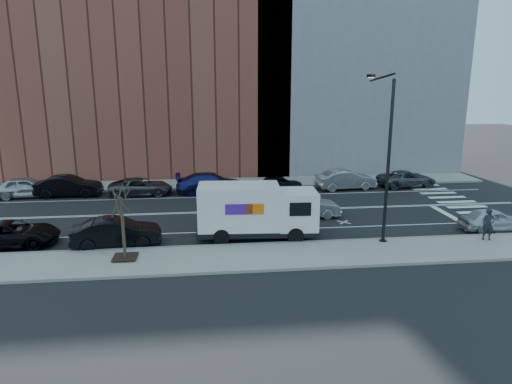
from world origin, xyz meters
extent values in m
plane|color=black|center=(0.00, 0.00, 0.00)|extent=(120.00, 120.00, 0.00)
cube|color=gray|center=(0.00, -8.80, 0.07)|extent=(44.00, 3.60, 0.15)
cube|color=gray|center=(0.00, 8.80, 0.07)|extent=(44.00, 3.60, 0.15)
cube|color=gray|center=(0.00, -7.00, 0.08)|extent=(44.00, 0.25, 0.17)
cube|color=gray|center=(0.00, 7.00, 0.08)|extent=(44.00, 0.25, 0.17)
cube|color=brown|center=(-8.00, 15.60, 11.00)|extent=(26.00, 10.00, 22.00)
cube|color=slate|center=(12.00, 15.60, 13.00)|extent=(20.00, 10.00, 26.00)
cylinder|color=black|center=(7.00, -7.40, 4.50)|extent=(0.18, 0.18, 9.00)
cylinder|color=black|center=(7.00, -7.40, 0.10)|extent=(0.44, 0.44, 0.20)
sphere|color=black|center=(7.00, -7.40, 8.95)|extent=(0.20, 0.20, 0.20)
cylinder|color=black|center=(7.00, -5.70, 9.10)|extent=(0.11, 3.49, 0.48)
cube|color=black|center=(7.00, -4.00, 9.20)|extent=(0.25, 0.80, 0.18)
cube|color=#FFF2CC|center=(7.00, -4.00, 9.10)|extent=(0.18, 0.55, 0.03)
cube|color=black|center=(-7.00, -8.40, 0.23)|extent=(1.20, 1.20, 0.04)
cylinder|color=#382B1E|center=(-7.00, -8.40, 1.75)|extent=(0.16, 0.16, 3.20)
cylinder|color=#382B1E|center=(-6.75, -8.40, 3.15)|extent=(0.06, 0.80, 1.44)
cylinder|color=#382B1E|center=(-6.92, -8.16, 3.15)|extent=(0.81, 0.31, 1.19)
cylinder|color=#382B1E|center=(-7.20, -8.25, 3.15)|extent=(0.58, 0.76, 1.50)
cylinder|color=#382B1E|center=(-7.20, -8.55, 3.15)|extent=(0.47, 0.61, 1.37)
cylinder|color=#382B1E|center=(-6.92, -8.64, 3.15)|extent=(0.72, 0.29, 1.13)
cube|color=black|center=(0.00, -5.60, 0.49)|extent=(6.89, 2.68, 0.33)
cube|color=silver|center=(2.40, -5.74, 1.69)|extent=(2.32, 2.47, 2.18)
cube|color=black|center=(3.51, -5.80, 2.02)|extent=(0.18, 2.02, 1.04)
cube|color=black|center=(2.33, -6.93, 2.02)|extent=(1.20, 0.11, 0.76)
cube|color=black|center=(2.46, -4.55, 2.02)|extent=(1.20, 0.11, 0.76)
cube|color=black|center=(3.46, -5.80, 0.60)|extent=(0.29, 2.19, 0.38)
cube|color=silver|center=(-0.99, -5.54, 1.91)|extent=(4.72, 2.67, 2.51)
cube|color=#47198C|center=(-1.06, -6.76, 2.08)|extent=(1.53, 0.11, 0.60)
cube|color=orange|center=(-0.18, -6.82, 2.08)|extent=(0.98, 0.08, 0.60)
cube|color=#47198C|center=(-0.91, -4.32, 2.08)|extent=(1.53, 0.11, 0.60)
cube|color=orange|center=(-0.04, -4.37, 2.08)|extent=(0.98, 0.08, 0.60)
cylinder|color=black|center=(2.11, -6.82, 0.46)|extent=(0.93, 0.36, 0.92)
cylinder|color=black|center=(2.24, -4.64, 0.46)|extent=(0.93, 0.36, 0.92)
cylinder|color=black|center=(-2.03, -6.58, 0.46)|extent=(0.93, 0.36, 0.92)
cylinder|color=black|center=(-1.90, -4.40, 0.46)|extent=(0.93, 0.36, 0.92)
imported|color=#B3B3B8|center=(-16.80, 5.83, 0.81)|extent=(4.97, 2.49, 1.63)
imported|color=black|center=(-13.60, 5.78, 0.83)|extent=(5.03, 1.81, 1.65)
imported|color=#45464B|center=(-8.00, 5.51, 0.69)|extent=(5.04, 2.47, 1.38)
imported|color=navy|center=(-2.40, 5.60, 0.82)|extent=(5.78, 2.55, 1.65)
imported|color=black|center=(3.20, 5.65, 0.66)|extent=(4.01, 1.91, 1.32)
imported|color=#9B9A9E|center=(8.91, 5.71, 0.83)|extent=(5.18, 2.27, 1.65)
imported|color=#4B4F53|center=(14.40, 6.02, 0.70)|extent=(5.24, 2.89, 1.39)
imported|color=#9D9DA2|center=(3.74, -1.96, 0.76)|extent=(4.67, 1.80, 1.52)
imported|color=black|center=(-7.79, -6.10, 0.79)|extent=(4.96, 2.16, 1.59)
imported|color=black|center=(-13.64, -5.48, 0.71)|extent=(5.29, 2.72, 1.43)
imported|color=silver|center=(14.51, -5.96, 0.69)|extent=(4.04, 1.65, 1.37)
imported|color=black|center=(12.94, -7.84, 1.05)|extent=(0.74, 0.57, 1.80)
camera|label=1|loc=(-2.82, -30.70, 8.94)|focal=32.00mm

